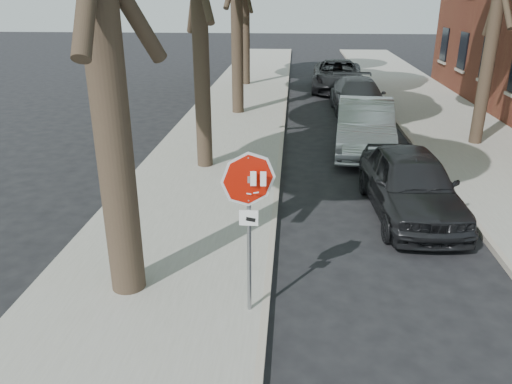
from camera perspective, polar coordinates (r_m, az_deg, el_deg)
ground at (r=8.15m, az=4.31°, el=-14.06°), size 120.00×120.00×0.00m
sidewalk_left at (r=19.35m, az=-3.00°, el=7.68°), size 4.00×55.00×0.12m
sidewalk_right at (r=20.14m, az=21.94°, el=6.70°), size 4.00×55.00×0.12m
curb_left at (r=19.20m, az=3.14°, el=7.58°), size 0.12×55.00×0.13m
curb_right at (r=19.62m, az=16.19°, el=7.06°), size 0.12×55.00×0.13m
stop_sign at (r=7.19m, az=-0.84°, el=-1.28°), size 0.76×0.34×2.61m
car_a at (r=11.82m, az=17.22°, el=0.94°), size 2.02×4.52×1.51m
car_b at (r=16.41m, az=12.33°, el=7.33°), size 2.19×5.06×1.62m
car_c at (r=21.59m, az=11.59°, el=10.58°), size 2.17×5.09×1.46m
car_d at (r=27.02m, az=9.30°, el=13.01°), size 2.87×5.68×1.54m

